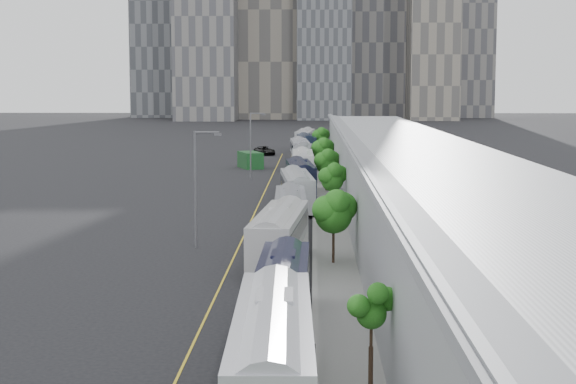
{
  "coord_description": "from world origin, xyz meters",
  "views": [
    {
      "loc": [
        4.04,
        -23.79,
        11.8
      ],
      "look_at": [
        1.91,
        50.75,
        3.0
      ],
      "focal_mm": 55.0,
      "sensor_mm": 36.0,
      "label": 1
    }
  ],
  "objects_px": {
    "suv": "(265,151)",
    "bus_8": "(300,152)",
    "bus_9": "(306,146)",
    "bus_10": "(305,141)",
    "bus_6": "(303,167)",
    "shipping_container": "(250,160)",
    "bus_0": "(273,368)",
    "street_lamp_far": "(252,141)",
    "street_lamp_near": "(198,181)",
    "bus_2": "(280,242)",
    "bus_4": "(297,193)",
    "bus_3": "(290,215)",
    "bus_5": "(300,180)",
    "bus_7": "(302,159)",
    "bus_1": "(283,299)"
  },
  "relations": [
    {
      "from": "bus_6",
      "to": "bus_7",
      "type": "height_order",
      "value": "bus_6"
    },
    {
      "from": "bus_0",
      "to": "street_lamp_far",
      "type": "height_order",
      "value": "street_lamp_far"
    },
    {
      "from": "bus_0",
      "to": "bus_10",
      "type": "xyz_separation_m",
      "value": [
        -0.14,
        138.94,
        -0.01
      ]
    },
    {
      "from": "bus_4",
      "to": "bus_5",
      "type": "bearing_deg",
      "value": 84.44
    },
    {
      "from": "bus_5",
      "to": "street_lamp_near",
      "type": "height_order",
      "value": "street_lamp_near"
    },
    {
      "from": "suv",
      "to": "bus_8",
      "type": "bearing_deg",
      "value": -87.58
    },
    {
      "from": "street_lamp_near",
      "to": "street_lamp_far",
      "type": "relative_size",
      "value": 1.0
    },
    {
      "from": "bus_10",
      "to": "street_lamp_near",
      "type": "height_order",
      "value": "street_lamp_near"
    },
    {
      "from": "bus_0",
      "to": "bus_10",
      "type": "relative_size",
      "value": 1.0
    },
    {
      "from": "bus_4",
      "to": "bus_9",
      "type": "bearing_deg",
      "value": 84.83
    },
    {
      "from": "bus_2",
      "to": "bus_10",
      "type": "height_order",
      "value": "bus_10"
    },
    {
      "from": "bus_3",
      "to": "street_lamp_far",
      "type": "xyz_separation_m",
      "value": [
        -6.06,
        42.62,
        3.51
      ]
    },
    {
      "from": "bus_5",
      "to": "bus_9",
      "type": "height_order",
      "value": "bus_5"
    },
    {
      "from": "bus_1",
      "to": "bus_4",
      "type": "bearing_deg",
      "value": 90.53
    },
    {
      "from": "bus_3",
      "to": "bus_0",
      "type": "bearing_deg",
      "value": -91.03
    },
    {
      "from": "bus_7",
      "to": "street_lamp_far",
      "type": "bearing_deg",
      "value": -111.63
    },
    {
      "from": "bus_6",
      "to": "bus_2",
      "type": "bearing_deg",
      "value": -92.02
    },
    {
      "from": "bus_4",
      "to": "street_lamp_near",
      "type": "distance_m",
      "value": 22.24
    },
    {
      "from": "bus_10",
      "to": "bus_2",
      "type": "bearing_deg",
      "value": -86.23
    },
    {
      "from": "bus_9",
      "to": "bus_10",
      "type": "xyz_separation_m",
      "value": [
        -0.33,
        13.32,
        0.14
      ]
    },
    {
      "from": "bus_0",
      "to": "suv",
      "type": "xyz_separation_m",
      "value": [
        -7.18,
        125.22,
        -0.95
      ]
    },
    {
      "from": "bus_4",
      "to": "street_lamp_near",
      "type": "bearing_deg",
      "value": -113.3
    },
    {
      "from": "bus_2",
      "to": "bus_10",
      "type": "xyz_separation_m",
      "value": [
        0.62,
        112.33,
        0.05
      ]
    },
    {
      "from": "bus_8",
      "to": "bus_5",
      "type": "bearing_deg",
      "value": -92.46
    },
    {
      "from": "bus_4",
      "to": "bus_7",
      "type": "bearing_deg",
      "value": 85.1
    },
    {
      "from": "bus_6",
      "to": "shipping_container",
      "type": "distance_m",
      "value": 17.72
    },
    {
      "from": "bus_8",
      "to": "bus_4",
      "type": "bearing_deg",
      "value": -92.84
    },
    {
      "from": "bus_9",
      "to": "street_lamp_near",
      "type": "xyz_separation_m",
      "value": [
        -7.25,
        -92.09,
        3.45
      ]
    },
    {
      "from": "bus_7",
      "to": "suv",
      "type": "distance_m",
      "value": 28.29
    },
    {
      "from": "bus_8",
      "to": "shipping_container",
      "type": "relative_size",
      "value": 2.32
    },
    {
      "from": "bus_3",
      "to": "street_lamp_near",
      "type": "height_order",
      "value": "street_lamp_near"
    },
    {
      "from": "street_lamp_near",
      "to": "bus_3",
      "type": "bearing_deg",
      "value": 44.99
    },
    {
      "from": "bus_7",
      "to": "shipping_container",
      "type": "distance_m",
      "value": 7.85
    },
    {
      "from": "suv",
      "to": "bus_3",
      "type": "bearing_deg",
      "value": -107.26
    },
    {
      "from": "shipping_container",
      "to": "bus_9",
      "type": "bearing_deg",
      "value": 53.85
    },
    {
      "from": "bus_5",
      "to": "bus_9",
      "type": "relative_size",
      "value": 1.02
    },
    {
      "from": "bus_6",
      "to": "street_lamp_near",
      "type": "height_order",
      "value": "street_lamp_near"
    },
    {
      "from": "bus_2",
      "to": "street_lamp_far",
      "type": "height_order",
      "value": "street_lamp_far"
    },
    {
      "from": "shipping_container",
      "to": "bus_2",
      "type": "bearing_deg",
      "value": -103.61
    },
    {
      "from": "bus_7",
      "to": "bus_10",
      "type": "relative_size",
      "value": 0.9
    },
    {
      "from": "bus_5",
      "to": "bus_1",
      "type": "bearing_deg",
      "value": -94.97
    },
    {
      "from": "bus_10",
      "to": "bus_0",
      "type": "bearing_deg",
      "value": -85.85
    },
    {
      "from": "bus_1",
      "to": "bus_5",
      "type": "height_order",
      "value": "bus_5"
    },
    {
      "from": "bus_1",
      "to": "bus_9",
      "type": "distance_m",
      "value": 114.21
    },
    {
      "from": "street_lamp_far",
      "to": "suv",
      "type": "bearing_deg",
      "value": 90.96
    },
    {
      "from": "bus_0",
      "to": "bus_1",
      "type": "relative_size",
      "value": 1.15
    },
    {
      "from": "bus_2",
      "to": "bus_9",
      "type": "bearing_deg",
      "value": 93.86
    },
    {
      "from": "street_lamp_near",
      "to": "bus_10",
      "type": "bearing_deg",
      "value": 86.24
    },
    {
      "from": "bus_0",
      "to": "street_lamp_near",
      "type": "xyz_separation_m",
      "value": [
        -7.07,
        33.52,
        3.3
      ]
    },
    {
      "from": "bus_6",
      "to": "bus_10",
      "type": "distance_m",
      "value": 55.61
    }
  ]
}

